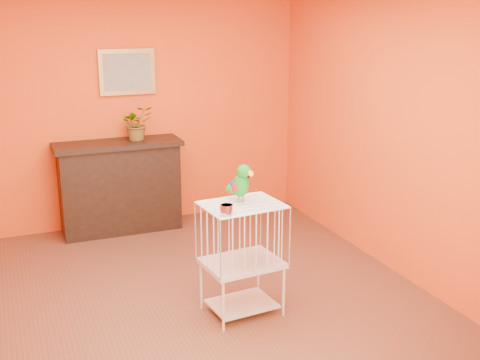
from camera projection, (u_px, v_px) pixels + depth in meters
name	position (u px, v px, depth m)	size (l,w,h in m)	color
ground	(192.00, 304.00, 5.10)	(4.50, 4.50, 0.00)	brown
room_shell	(188.00, 119.00, 4.67)	(4.50, 4.50, 4.50)	#EA4816
console_cabinet	(120.00, 187.00, 6.68)	(1.38, 0.49, 1.02)	black
potted_plant	(137.00, 127.00, 6.59)	(0.34, 0.38, 0.29)	#26722D
framed_picture	(127.00, 72.00, 6.60)	(0.62, 0.04, 0.50)	#A8783C
birdcage	(242.00, 257.00, 4.83)	(0.64, 0.52, 0.93)	silver
feed_cup	(227.00, 209.00, 4.46)	(0.10, 0.10, 0.07)	silver
parrot	(241.00, 183.00, 4.73)	(0.18, 0.28, 0.31)	#59544C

